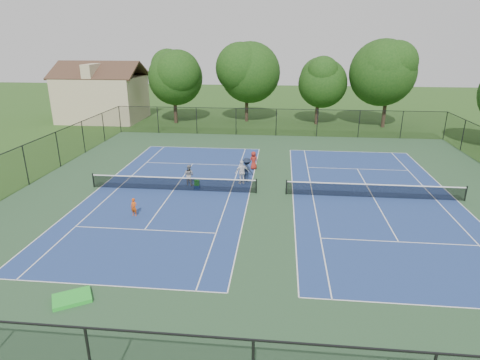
# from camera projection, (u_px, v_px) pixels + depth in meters

# --- Properties ---
(ground) EXTENTS (140.00, 140.00, 0.00)m
(ground) POSITION_uv_depth(u_px,v_px,m) (271.00, 194.00, 28.11)
(ground) COLOR #234716
(ground) RESTS_ON ground
(court_pad) EXTENTS (36.00, 36.00, 0.01)m
(court_pad) POSITION_uv_depth(u_px,v_px,m) (271.00, 194.00, 28.11)
(court_pad) COLOR #294A29
(court_pad) RESTS_ON ground
(tennis_court_left) EXTENTS (12.00, 23.83, 1.07)m
(tennis_court_left) POSITION_uv_depth(u_px,v_px,m) (174.00, 189.00, 28.75)
(tennis_court_left) COLOR navy
(tennis_court_left) RESTS_ON ground
(tennis_court_right) EXTENTS (12.00, 23.83, 1.07)m
(tennis_court_right) POSITION_uv_depth(u_px,v_px,m) (374.00, 196.00, 27.40)
(tennis_court_right) COLOR navy
(tennis_court_right) RESTS_ON ground
(perimeter_fence) EXTENTS (36.08, 36.08, 3.02)m
(perimeter_fence) POSITION_uv_depth(u_px,v_px,m) (272.00, 172.00, 27.57)
(perimeter_fence) COLOR black
(perimeter_fence) RESTS_ON ground
(tree_back_a) EXTENTS (6.80, 6.80, 9.15)m
(tree_back_a) POSITION_uv_depth(u_px,v_px,m) (174.00, 75.00, 49.87)
(tree_back_a) COLOR #2D2116
(tree_back_a) RESTS_ON ground
(tree_back_b) EXTENTS (7.60, 7.60, 10.03)m
(tree_back_b) POSITION_uv_depth(u_px,v_px,m) (247.00, 70.00, 50.69)
(tree_back_b) COLOR #2D2116
(tree_back_b) RESTS_ON ground
(tree_back_c) EXTENTS (6.00, 6.00, 8.40)m
(tree_back_c) POSITION_uv_depth(u_px,v_px,m) (319.00, 80.00, 49.25)
(tree_back_c) COLOR #2D2116
(tree_back_c) RESTS_ON ground
(tree_back_d) EXTENTS (7.80, 7.80, 10.37)m
(tree_back_d) POSITION_uv_depth(u_px,v_px,m) (389.00, 70.00, 47.09)
(tree_back_d) COLOR #2D2116
(tree_back_d) RESTS_ON ground
(clapboard_house) EXTENTS (10.80, 8.10, 7.65)m
(clapboard_house) POSITION_uv_depth(u_px,v_px,m) (103.00, 97.00, 52.75)
(clapboard_house) COLOR tan
(clapboard_house) RESTS_ON ground
(child_player) EXTENTS (0.47, 0.36, 1.14)m
(child_player) POSITION_uv_depth(u_px,v_px,m) (134.00, 207.00, 24.42)
(child_player) COLOR #D5490E
(child_player) RESTS_ON ground
(instructor) EXTENTS (0.92, 0.82, 1.57)m
(instructor) POSITION_uv_depth(u_px,v_px,m) (189.00, 175.00, 29.56)
(instructor) COLOR gray
(instructor) RESTS_ON ground
(bystander_a) EXTENTS (1.15, 0.82, 1.81)m
(bystander_a) POSITION_uv_depth(u_px,v_px,m) (242.00, 172.00, 29.76)
(bystander_a) COLOR white
(bystander_a) RESTS_ON ground
(bystander_b) EXTENTS (1.37, 1.25, 1.85)m
(bystander_b) POSITION_uv_depth(u_px,v_px,m) (247.00, 170.00, 30.27)
(bystander_b) COLOR #171F32
(bystander_b) RESTS_ON ground
(bystander_c) EXTENTS (0.88, 0.78, 1.51)m
(bystander_c) POSITION_uv_depth(u_px,v_px,m) (254.00, 160.00, 33.17)
(bystander_c) COLOR maroon
(bystander_c) RESTS_ON ground
(ball_crate) EXTENTS (0.40, 0.29, 0.28)m
(ball_crate) POSITION_uv_depth(u_px,v_px,m) (197.00, 187.00, 28.95)
(ball_crate) COLOR navy
(ball_crate) RESTS_ON ground
(ball_hopper) EXTENTS (0.35, 0.28, 0.40)m
(ball_hopper) POSITION_uv_depth(u_px,v_px,m) (197.00, 183.00, 28.84)
(ball_hopper) COLOR green
(ball_hopper) RESTS_ON ball_crate
(green_tarp) EXTENTS (1.84, 1.70, 0.17)m
(green_tarp) POSITION_uv_depth(u_px,v_px,m) (72.00, 298.00, 16.63)
(green_tarp) COLOR green
(green_tarp) RESTS_ON ground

